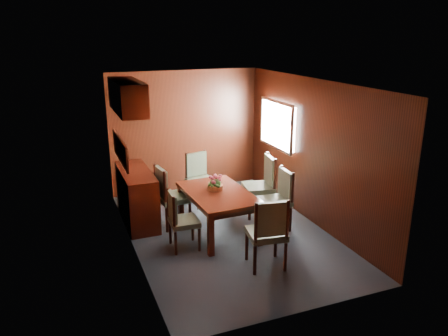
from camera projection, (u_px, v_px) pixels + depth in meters
name	position (u px, v px, depth m)	size (l,w,h in m)	color
ground	(228.00, 233.00, 7.04)	(4.50, 4.50, 0.00)	#333D46
room_shell	(214.00, 130.00, 6.81)	(3.06, 4.52, 2.41)	black
sideboard	(137.00, 196.00, 7.36)	(0.48, 1.40, 0.90)	#330E06
dining_table	(218.00, 198.00, 6.90)	(0.98, 1.51, 0.69)	#330E06
chair_left_near	(179.00, 217.00, 6.40)	(0.43, 0.44, 0.90)	black
chair_left_far	(168.00, 193.00, 7.13)	(0.52, 0.54, 1.04)	black
chair_right_near	(279.00, 196.00, 7.08)	(0.48, 0.50, 1.00)	black
chair_right_far	(263.00, 182.00, 7.60)	(0.57, 0.58, 1.07)	black
chair_head	(268.00, 230.00, 5.82)	(0.56, 0.54, 1.03)	black
chair_foot	(199.00, 175.00, 8.12)	(0.55, 0.54, 0.98)	black
flower_centerpiece	(215.00, 182.00, 6.94)	(0.27, 0.27, 0.27)	#AC5F34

